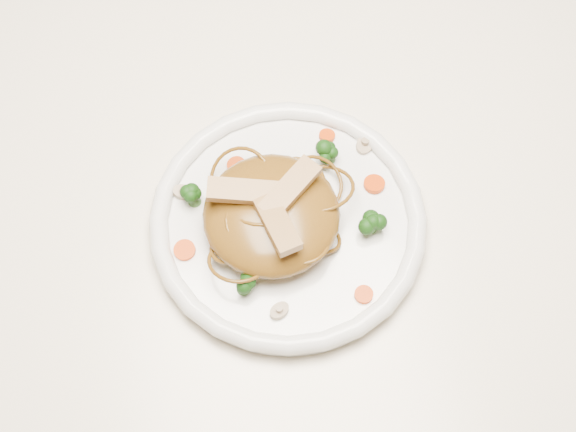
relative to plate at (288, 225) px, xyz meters
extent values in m
plane|color=brown|center=(0.02, 0.07, -0.76)|extent=(4.00, 4.00, 0.00)
cube|color=silver|center=(0.02, 0.07, -0.03)|extent=(1.20, 0.80, 0.04)
cylinder|color=brown|center=(0.56, 0.41, -0.40)|extent=(0.06, 0.06, 0.71)
cylinder|color=white|center=(0.00, 0.00, 0.00)|extent=(0.34, 0.34, 0.02)
ellipsoid|color=brown|center=(-0.02, 0.00, 0.03)|extent=(0.16, 0.16, 0.04)
cube|color=tan|center=(0.00, 0.01, 0.06)|extent=(0.07, 0.06, 0.01)
cube|color=tan|center=(-0.04, 0.02, 0.06)|extent=(0.08, 0.04, 0.01)
cube|color=tan|center=(-0.02, -0.02, 0.06)|extent=(0.04, 0.08, 0.01)
cylinder|color=#E73708|center=(0.07, 0.09, 0.01)|extent=(0.02, 0.02, 0.00)
cylinder|color=#E73708|center=(-0.11, 0.00, 0.01)|extent=(0.03, 0.03, 0.00)
cylinder|color=#E73708|center=(0.10, 0.02, 0.01)|extent=(0.03, 0.03, 0.00)
cylinder|color=#E73708|center=(-0.04, 0.08, 0.01)|extent=(0.03, 0.03, 0.00)
cylinder|color=#E73708|center=(0.05, -0.10, 0.01)|extent=(0.02, 0.02, 0.00)
cylinder|color=#B8AB8A|center=(-0.03, -0.09, 0.01)|extent=(0.03, 0.03, 0.01)
cylinder|color=#B8AB8A|center=(0.10, 0.07, 0.01)|extent=(0.04, 0.04, 0.01)
cylinder|color=#B8AB8A|center=(-0.10, 0.06, 0.01)|extent=(0.03, 0.03, 0.01)
cylinder|color=#B8AB8A|center=(0.06, 0.07, 0.01)|extent=(0.03, 0.03, 0.01)
camera|label=1|loc=(-0.10, -0.36, 0.79)|focal=52.58mm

